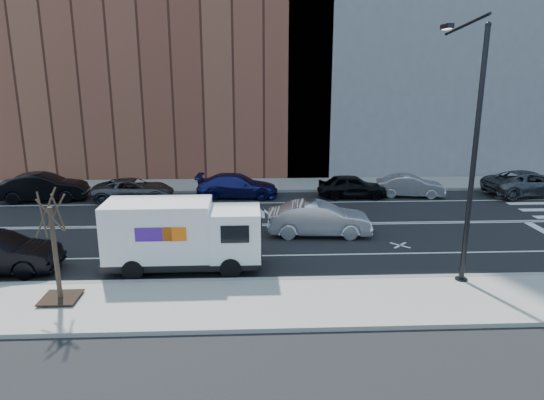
{
  "coord_description": "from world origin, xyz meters",
  "views": [
    {
      "loc": [
        -0.63,
        -23.44,
        7.43
      ],
      "look_at": [
        0.39,
        -0.37,
        1.4
      ],
      "focal_mm": 32.0,
      "sensor_mm": 36.0,
      "label": 1
    }
  ],
  "objects": [
    {
      "name": "ground",
      "position": [
        0.0,
        0.0,
        0.0
      ],
      "size": [
        120.0,
        120.0,
        0.0
      ],
      "primitive_type": "plane",
      "color": "black",
      "rests_on": "ground"
    },
    {
      "name": "sidewalk_near",
      "position": [
        0.0,
        -8.8,
        0.07
      ],
      "size": [
        44.0,
        3.6,
        0.15
      ],
      "primitive_type": "cube",
      "color": "gray",
      "rests_on": "ground"
    },
    {
      "name": "sidewalk_far",
      "position": [
        0.0,
        8.8,
        0.07
      ],
      "size": [
        44.0,
        3.6,
        0.15
      ],
      "primitive_type": "cube",
      "color": "gray",
      "rests_on": "ground"
    },
    {
      "name": "curb_near",
      "position": [
        0.0,
        -7.0,
        0.08
      ],
      "size": [
        44.0,
        0.25,
        0.17
      ],
      "primitive_type": "cube",
      "color": "gray",
      "rests_on": "ground"
    },
    {
      "name": "curb_far",
      "position": [
        0.0,
        7.0,
        0.08
      ],
      "size": [
        44.0,
        0.25,
        0.17
      ],
      "primitive_type": "cube",
      "color": "gray",
      "rests_on": "ground"
    },
    {
      "name": "road_markings",
      "position": [
        0.0,
        0.0,
        0.0
      ],
      "size": [
        40.0,
        8.6,
        0.01
      ],
      "primitive_type": null,
      "color": "white",
      "rests_on": "ground"
    },
    {
      "name": "bldg_brick",
      "position": [
        -8.0,
        15.6,
        11.0
      ],
      "size": [
        26.0,
        10.0,
        22.0
      ],
      "primitive_type": "cube",
      "color": "brown",
      "rests_on": "ground"
    },
    {
      "name": "streetlight",
      "position": [
        7.0,
        -6.91,
        5.08
      ],
      "size": [
        0.44,
        4.02,
        9.34
      ],
      "color": "black",
      "rests_on": "ground"
    },
    {
      "name": "street_tree",
      "position": [
        -7.0,
        -8.4,
        1.45
      ],
      "size": [
        1.2,
        1.2,
        3.75
      ],
      "color": "black",
      "rests_on": "ground"
    },
    {
      "name": "fedex_van",
      "position": [
        -3.31,
        -5.6,
        1.44
      ],
      "size": [
        6.04,
        2.18,
        2.75
      ],
      "rotation": [
        0.0,
        0.0,
        0.01
      ],
      "color": "black",
      "rests_on": "ground"
    },
    {
      "name": "far_parked_b",
      "position": [
        -13.08,
        5.45,
        0.83
      ],
      "size": [
        5.18,
        2.25,
        1.66
      ],
      "primitive_type": "imported",
      "rotation": [
        0.0,
        0.0,
        1.67
      ],
      "color": "black",
      "rests_on": "ground"
    },
    {
      "name": "far_parked_c",
      "position": [
        -7.72,
        5.31,
        0.66
      ],
      "size": [
        4.97,
        2.65,
        1.33
      ],
      "primitive_type": "imported",
      "rotation": [
        0.0,
        0.0,
        1.67
      ],
      "color": "#46484D",
      "rests_on": "ground"
    },
    {
      "name": "far_parked_d",
      "position": [
        -1.49,
        5.83,
        0.72
      ],
      "size": [
        5.12,
        2.37,
        1.45
      ],
      "primitive_type": "imported",
      "rotation": [
        0.0,
        0.0,
        1.5
      ],
      "color": "navy",
      "rests_on": "ground"
    },
    {
      "name": "far_parked_e",
      "position": [
        5.6,
        5.4,
        0.72
      ],
      "size": [
        4.29,
        1.87,
        1.44
      ],
      "primitive_type": "imported",
      "rotation": [
        0.0,
        0.0,
        1.53
      ],
      "color": "black",
      "rests_on": "ground"
    },
    {
      "name": "far_parked_f",
      "position": [
        9.26,
        5.49,
        0.68
      ],
      "size": [
        4.27,
        1.99,
        1.35
      ],
      "primitive_type": "imported",
      "rotation": [
        0.0,
        0.0,
        1.43
      ],
      "color": "#A0A0A4",
      "rests_on": "ground"
    },
    {
      "name": "far_parked_g",
      "position": [
        16.8,
        5.4,
        0.78
      ],
      "size": [
        5.9,
        3.3,
        1.56
      ],
      "primitive_type": "imported",
      "rotation": [
        0.0,
        0.0,
        1.7
      ],
      "color": "#474A4E",
      "rests_on": "ground"
    },
    {
      "name": "driving_sedan",
      "position": [
        2.56,
        -1.69,
        0.8
      ],
      "size": [
        4.94,
        1.98,
        1.6
      ],
      "primitive_type": "imported",
      "rotation": [
        0.0,
        0.0,
        1.51
      ],
      "color": "silver",
      "rests_on": "ground"
    }
  ]
}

